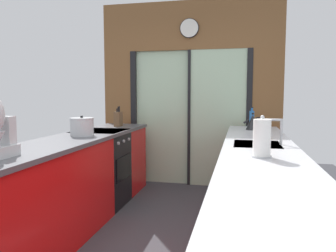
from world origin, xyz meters
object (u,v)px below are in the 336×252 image
oven_range (101,168)px  knife_block (118,119)px  paper_towel_roll (262,138)px  stock_pot (82,127)px  soap_bottle (252,118)px  kettle (253,122)px

oven_range → knife_block: (0.02, 0.55, 0.57)m
knife_block → paper_towel_roll: bearing=-46.5°
stock_pot → soap_bottle: (1.78, 1.34, 0.02)m
stock_pot → soap_bottle: 2.23m
stock_pot → paper_towel_roll: size_ratio=0.84×
knife_block → stock_pot: bearing=-90.0°
knife_block → kettle: (1.78, -0.06, -0.01)m
stock_pot → soap_bottle: soap_bottle is taller
soap_bottle → kettle: bearing=-89.6°
kettle → oven_range: bearing=-164.9°
soap_bottle → paper_towel_roll: paper_towel_roll is taller
oven_range → soap_bottle: (1.80, 0.84, 0.58)m
soap_bottle → paper_towel_roll: 2.17m
soap_bottle → knife_block: bearing=-170.7°
oven_range → paper_towel_roll: paper_towel_roll is taller
oven_range → knife_block: size_ratio=3.35×
knife_block → kettle: bearing=-1.9°
stock_pot → paper_towel_roll: paper_towel_roll is taller
knife_block → kettle: knife_block is taller
oven_range → soap_bottle: bearing=25.0°
knife_block → kettle: 1.78m
stock_pot → kettle: size_ratio=0.99×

